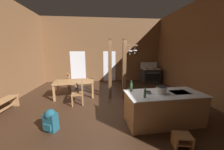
% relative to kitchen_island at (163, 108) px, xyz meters
% --- Properties ---
extents(ground_plane, '(8.59, 9.39, 0.10)m').
position_rel_kitchen_island_xyz_m(ground_plane, '(-1.54, 1.00, -0.50)').
color(ground_plane, '#382316').
extents(wall_back, '(8.59, 0.14, 4.20)m').
position_rel_kitchen_island_xyz_m(wall_back, '(-1.54, 5.37, 1.65)').
color(wall_back, brown).
rests_on(wall_back, ground_plane).
extents(wall_right, '(0.14, 9.39, 4.20)m').
position_rel_kitchen_island_xyz_m(wall_right, '(2.42, 1.00, 1.65)').
color(wall_right, brown).
rests_on(wall_right, ground_plane).
extents(glazed_door_back_left, '(1.00, 0.01, 2.05)m').
position_rel_kitchen_island_xyz_m(glazed_door_back_left, '(-3.30, 5.30, 0.58)').
color(glazed_door_back_left, white).
rests_on(glazed_door_back_left, ground_plane).
extents(glazed_panel_back_right, '(0.84, 0.01, 2.05)m').
position_rel_kitchen_island_xyz_m(glazed_panel_back_right, '(-1.16, 5.30, 0.58)').
color(glazed_panel_back_right, white).
rests_on(glazed_panel_back_right, ground_plane).
extents(kitchen_island, '(2.21, 1.09, 0.90)m').
position_rel_kitchen_island_xyz_m(kitchen_island, '(0.00, 0.00, 0.00)').
color(kitchen_island, '#9E7044').
rests_on(kitchen_island, ground_plane).
extents(stove_range, '(1.15, 0.83, 1.32)m').
position_rel_kitchen_island_xyz_m(stove_range, '(1.52, 4.57, 0.03)').
color(stove_range, '#262626').
rests_on(stove_range, ground_plane).
extents(support_post_with_pot_rack, '(0.63, 0.22, 2.55)m').
position_rel_kitchen_island_xyz_m(support_post_with_pot_rack, '(-0.75, 1.93, 0.92)').
color(support_post_with_pot_rack, brown).
rests_on(support_post_with_pot_rack, ground_plane).
extents(support_post_center, '(0.14, 0.14, 2.55)m').
position_rel_kitchen_island_xyz_m(support_post_center, '(-1.38, 2.05, 0.83)').
color(support_post_center, brown).
rests_on(support_post_center, ground_plane).
extents(step_stool, '(0.40, 0.34, 0.30)m').
position_rel_kitchen_island_xyz_m(step_stool, '(-0.06, -0.95, -0.27)').
color(step_stool, olive).
rests_on(step_stool, ground_plane).
extents(dining_table, '(1.80, 1.11, 0.74)m').
position_rel_kitchen_island_xyz_m(dining_table, '(-2.98, 2.38, 0.20)').
color(dining_table, '#9E7044').
rests_on(dining_table, ground_plane).
extents(ladderback_chair_near_window, '(0.58, 0.58, 0.95)m').
position_rel_kitchen_island_xyz_m(ladderback_chair_near_window, '(-3.30, 3.25, 0.00)').
color(ladderback_chair_near_window, olive).
rests_on(ladderback_chair_near_window, ground_plane).
extents(ladderback_chair_by_post, '(0.51, 0.51, 0.95)m').
position_rel_kitchen_island_xyz_m(ladderback_chair_by_post, '(-2.65, 1.51, 0.00)').
color(ladderback_chair_by_post, olive).
rests_on(ladderback_chair_by_post, ground_plane).
extents(bench_along_left_wall, '(0.39, 1.38, 0.44)m').
position_rel_kitchen_island_xyz_m(bench_along_left_wall, '(-5.08, 0.93, -0.15)').
color(bench_along_left_wall, '#9E7044').
rests_on(bench_along_left_wall, ground_plane).
extents(backpack, '(0.38, 0.37, 0.60)m').
position_rel_kitchen_island_xyz_m(backpack, '(-3.10, -0.09, -0.14)').
color(backpack, '#194756').
rests_on(backpack, ground_plane).
extents(stockpot_on_counter, '(0.35, 0.28, 0.20)m').
position_rel_kitchen_island_xyz_m(stockpot_on_counter, '(-0.12, -0.03, 0.55)').
color(stockpot_on_counter, silver).
rests_on(stockpot_on_counter, kitchen_island).
extents(mixing_bowl_on_counter, '(0.16, 0.16, 0.06)m').
position_rel_kitchen_island_xyz_m(mixing_bowl_on_counter, '(-0.48, 0.01, 0.48)').
color(mixing_bowl_on_counter, slate).
rests_on(mixing_bowl_on_counter, kitchen_island).
extents(bottle_tall_on_counter, '(0.07, 0.07, 0.32)m').
position_rel_kitchen_island_xyz_m(bottle_tall_on_counter, '(-0.90, 0.26, 0.58)').
color(bottle_tall_on_counter, '#2D5638').
rests_on(bottle_tall_on_counter, kitchen_island).
extents(bottle_short_on_counter, '(0.06, 0.06, 0.29)m').
position_rel_kitchen_island_xyz_m(bottle_short_on_counter, '(-0.68, -0.28, 0.56)').
color(bottle_short_on_counter, '#2D5638').
rests_on(bottle_short_on_counter, kitchen_island).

